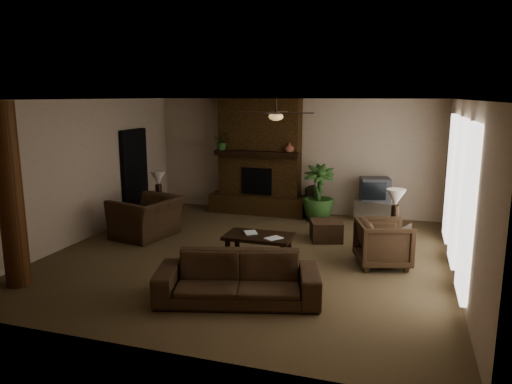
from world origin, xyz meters
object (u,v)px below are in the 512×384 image
(coffee_table, at_px, (259,238))
(side_table_right, at_px, (393,238))
(armchair_right, at_px, (383,241))
(lamp_left, at_px, (158,180))
(armchair_left, at_px, (146,211))
(tv_stand, at_px, (375,211))
(log_column, at_px, (10,196))
(floor_vase, at_px, (312,199))
(side_table_left, at_px, (158,212))
(ottoman, at_px, (326,231))
(sofa, at_px, (238,270))
(lamp_right, at_px, (396,200))
(floor_plant, at_px, (318,205))

(coffee_table, bearing_deg, side_table_right, 25.52)
(armchair_right, relative_size, lamp_left, 1.34)
(armchair_left, relative_size, tv_stand, 1.48)
(armchair_left, bearing_deg, log_column, 0.62)
(tv_stand, relative_size, side_table_right, 1.55)
(armchair_left, relative_size, floor_vase, 1.63)
(floor_vase, bearing_deg, side_table_left, -152.48)
(ottoman, bearing_deg, sofa, -102.49)
(lamp_right, bearing_deg, side_table_right, 108.71)
(lamp_left, bearing_deg, armchair_right, -15.04)
(armchair_left, xyz_separation_m, tv_stand, (4.40, 2.68, -0.30))
(armchair_left, xyz_separation_m, coffee_table, (2.59, -0.58, -0.18))
(lamp_right, bearing_deg, armchair_right, -101.11)
(log_column, height_order, floor_plant, log_column)
(armchair_left, distance_m, lamp_left, 1.17)
(floor_plant, height_order, lamp_left, lamp_left)
(coffee_table, distance_m, lamp_left, 3.36)
(log_column, distance_m, side_table_left, 4.05)
(floor_vase, relative_size, lamp_right, 1.18)
(sofa, distance_m, floor_vase, 5.07)
(sofa, relative_size, tv_stand, 2.69)
(coffee_table, bearing_deg, ottoman, 55.86)
(ottoman, distance_m, side_table_left, 3.86)
(side_table_right, bearing_deg, floor_vase, 131.93)
(armchair_left, height_order, side_table_left, armchair_left)
(floor_plant, bearing_deg, lamp_right, -46.79)
(log_column, bearing_deg, armchair_right, 25.83)
(coffee_table, distance_m, ottoman, 1.74)
(tv_stand, relative_size, lamp_right, 1.31)
(sofa, xyz_separation_m, lamp_left, (-3.13, 3.44, 0.55))
(armchair_right, relative_size, side_table_left, 1.58)
(sofa, xyz_separation_m, armchair_right, (1.88, 2.09, -0.01))
(log_column, bearing_deg, side_table_right, 31.88)
(floor_vase, height_order, floor_plant, floor_vase)
(coffee_table, height_order, lamp_right, lamp_right)
(ottoman, bearing_deg, side_table_left, 177.83)
(log_column, xyz_separation_m, armchair_right, (5.30, 2.57, -0.97))
(sofa, bearing_deg, lamp_left, 117.16)
(armchair_right, xyz_separation_m, lamp_right, (0.15, 0.77, 0.57))
(log_column, xyz_separation_m, side_table_left, (0.28, 3.88, -1.12))
(tv_stand, height_order, side_table_right, side_table_right)
(side_table_left, bearing_deg, lamp_right, -5.98)
(sofa, height_order, armchair_right, sofa)
(armchair_left, distance_m, floor_plant, 3.90)
(log_column, bearing_deg, tv_stand, 48.13)
(armchair_left, height_order, armchair_right, armchair_left)
(armchair_left, bearing_deg, side_table_left, -151.98)
(armchair_left, height_order, floor_plant, armchair_left)
(ottoman, distance_m, floor_plant, 1.53)
(armchair_right, height_order, side_table_right, armchair_right)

